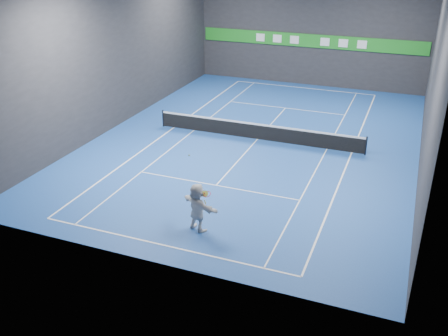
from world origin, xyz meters
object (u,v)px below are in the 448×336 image
at_px(tennis_ball, 189,155).
at_px(tennis_racket, 207,195).
at_px(player, 197,207).
at_px(tennis_net, 257,131).

xyz_separation_m(tennis_ball, tennis_racket, (0.76, -0.12, -1.54)).
distance_m(player, tennis_racket, 0.72).
bearing_deg(tennis_ball, tennis_racket, -9.07).
height_order(player, tennis_racket, player).
xyz_separation_m(player, tennis_racket, (0.39, 0.05, 0.61)).
xyz_separation_m(player, tennis_net, (-0.81, 10.34, -0.49)).
bearing_deg(tennis_racket, tennis_ball, 170.93).
bearing_deg(tennis_net, tennis_ball, -87.56).
bearing_deg(tennis_ball, player, -24.34).
bearing_deg(player, tennis_net, -60.75).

